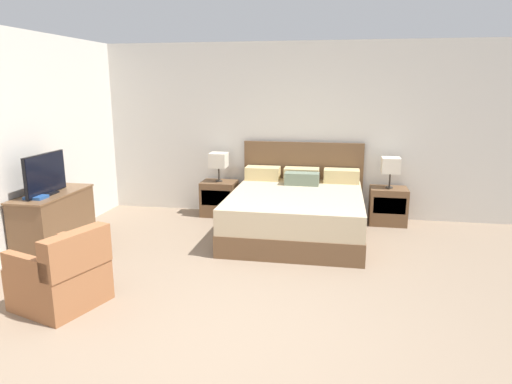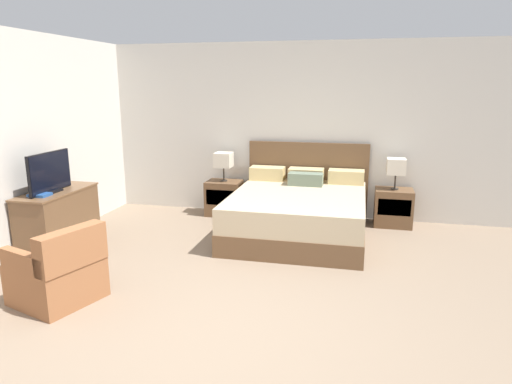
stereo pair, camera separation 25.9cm
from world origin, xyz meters
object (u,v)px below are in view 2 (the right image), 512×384
at_px(dresser, 59,218).
at_px(tv, 50,173).
at_px(nightstand_left, 224,198).
at_px(book_red_cover, 40,195).
at_px(armchair_by_window, 59,273).
at_px(bed, 299,212).
at_px(table_lamp_left, 224,160).
at_px(nightstand_right, 393,207).
at_px(table_lamp_right, 396,167).

height_order(dresser, tv, tv).
height_order(nightstand_left, book_red_cover, book_red_cover).
height_order(dresser, armchair_by_window, armchair_by_window).
xyz_separation_m(bed, dresser, (-2.91, -1.16, 0.05)).
bearing_deg(bed, book_red_cover, -153.35).
distance_m(nightstand_left, armchair_by_window, 3.31).
height_order(nightstand_left, table_lamp_left, table_lamp_left).
xyz_separation_m(nightstand_left, book_red_cover, (-1.61, -2.21, 0.48)).
bearing_deg(nightstand_left, table_lamp_left, 90.00).
distance_m(nightstand_right, dresser, 4.62).
height_order(bed, tv, tv).
bearing_deg(tv, dresser, 91.81).
relative_size(nightstand_left, table_lamp_right, 1.21).
relative_size(nightstand_left, dresser, 0.48).
height_order(nightstand_right, table_lamp_left, table_lamp_left).
bearing_deg(book_red_cover, table_lamp_left, 53.93).
bearing_deg(armchair_by_window, book_red_cover, 132.69).
xyz_separation_m(table_lamp_left, tv, (-1.61, -1.99, 0.10)).
distance_m(bed, armchair_by_window, 3.17).
height_order(dresser, book_red_cover, book_red_cover).
bearing_deg(dresser, tv, -88.19).
bearing_deg(table_lamp_left, armchair_by_window, -101.33).
bearing_deg(nightstand_right, armchair_by_window, -135.01).
bearing_deg(armchair_by_window, table_lamp_right, 45.00).
xyz_separation_m(nightstand_right, table_lamp_left, (-2.60, 0.00, 0.61)).
distance_m(dresser, book_red_cover, 0.48).
distance_m(bed, nightstand_left, 1.50).
xyz_separation_m(bed, nightstand_right, (1.30, 0.75, -0.06)).
distance_m(nightstand_left, tv, 2.65).
distance_m(bed, table_lamp_left, 1.60).
height_order(tv, armchair_by_window, tv).
bearing_deg(nightstand_right, book_red_cover, -152.30).
bearing_deg(table_lamp_left, book_red_cover, -126.07).
bearing_deg(dresser, nightstand_right, 24.39).
bearing_deg(dresser, table_lamp_left, 49.82).
distance_m(bed, nightstand_right, 1.50).
relative_size(bed, armchair_by_window, 2.40).
bearing_deg(table_lamp_right, nightstand_left, -179.97).
relative_size(table_lamp_left, book_red_cover, 2.03).
bearing_deg(book_red_cover, nightstand_left, 53.92).
height_order(nightstand_right, table_lamp_right, table_lamp_right).
xyz_separation_m(nightstand_right, dresser, (-4.21, -1.91, 0.11)).
height_order(bed, dresser, bed).
height_order(table_lamp_left, dresser, table_lamp_left).
relative_size(dresser, armchair_by_window, 1.31).
bearing_deg(book_red_cover, dresser, 90.85).
height_order(table_lamp_right, book_red_cover, table_lamp_right).
bearing_deg(tv, nightstand_right, 25.30).
bearing_deg(table_lamp_right, bed, -149.98).
bearing_deg(bed, tv, -156.91).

